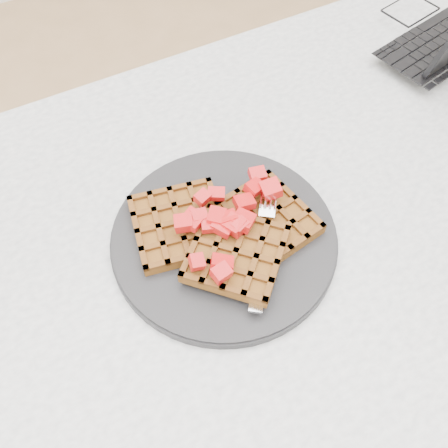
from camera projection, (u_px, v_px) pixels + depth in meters
name	position (u px, v px, depth m)	size (l,w,h in m)	color
ground	(278.00, 381.00, 1.29)	(4.00, 4.00, 0.00)	tan
table	(315.00, 260.00, 0.76)	(1.20, 0.80, 0.75)	silver
plate	(224.00, 238.00, 0.64)	(0.29, 0.29, 0.02)	black
waffles	(226.00, 232.00, 0.62)	(0.23, 0.22, 0.03)	brown
strawberry_pile	(224.00, 218.00, 0.60)	(0.15, 0.15, 0.02)	#A40004
fork	(263.00, 242.00, 0.61)	(0.02, 0.18, 0.02)	silver
laptop	(448.00, 23.00, 0.84)	(0.32, 0.26, 0.20)	black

